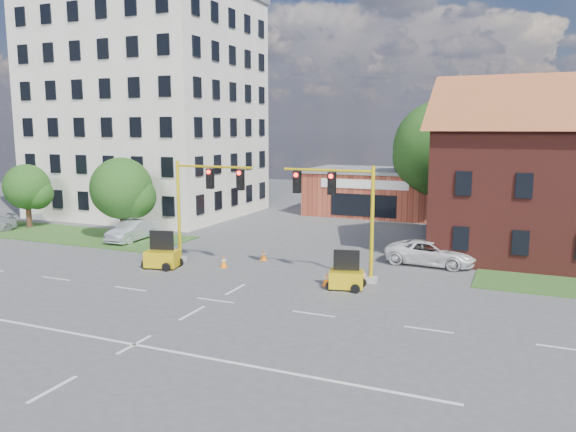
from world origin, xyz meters
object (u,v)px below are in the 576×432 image
(signal_mast_west, at_px, (202,200))
(signal_mast_east, at_px, (342,208))
(pickup_white, at_px, (431,253))
(trailer_east, at_px, (346,277))
(trailer_west, at_px, (162,257))

(signal_mast_west, distance_m, signal_mast_east, 8.71)
(signal_mast_west, xyz_separation_m, pickup_white, (12.64, 5.26, -3.18))
(signal_mast_west, relative_size, signal_mast_east, 1.00)
(signal_mast_west, relative_size, trailer_east, 3.21)
(signal_mast_west, xyz_separation_m, trailer_west, (-1.72, -1.71, -3.26))
(signal_mast_west, height_order, trailer_west, signal_mast_west)
(signal_mast_east, distance_m, pickup_white, 7.29)
(trailer_west, height_order, trailer_east, trailer_west)
(signal_mast_west, height_order, trailer_east, signal_mast_west)
(trailer_east, relative_size, pickup_white, 0.36)
(trailer_west, height_order, pickup_white, trailer_west)
(trailer_west, distance_m, pickup_white, 15.97)
(trailer_west, relative_size, trailer_east, 1.09)
(signal_mast_west, bearing_deg, pickup_white, 22.57)
(signal_mast_east, distance_m, trailer_east, 3.79)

